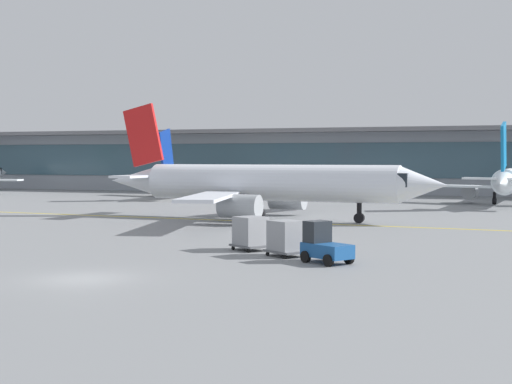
{
  "coord_description": "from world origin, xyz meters",
  "views": [
    {
      "loc": [
        17.73,
        -28.01,
        5.34
      ],
      "look_at": [
        1.45,
        19.15,
        3.0
      ],
      "focal_mm": 51.76,
      "sensor_mm": 36.0,
      "label": 1
    }
  ],
  "objects_px": {
    "taxiing_regional_jet": "(266,184)",
    "baggage_tug": "(324,245)",
    "cargo_dolly_lead": "(286,237)",
    "gate_airplane_1": "(202,177)",
    "cargo_dolly_trailing": "(251,232)"
  },
  "relations": [
    {
      "from": "taxiing_regional_jet",
      "to": "cargo_dolly_lead",
      "type": "bearing_deg",
      "value": -65.03
    },
    {
      "from": "cargo_dolly_trailing",
      "to": "cargo_dolly_lead",
      "type": "bearing_deg",
      "value": 0.0
    },
    {
      "from": "taxiing_regional_jet",
      "to": "baggage_tug",
      "type": "bearing_deg",
      "value": -61.2
    },
    {
      "from": "cargo_dolly_lead",
      "to": "cargo_dolly_trailing",
      "type": "relative_size",
      "value": 1.0
    },
    {
      "from": "taxiing_regional_jet",
      "to": "cargo_dolly_trailing",
      "type": "xyz_separation_m",
      "value": [
        5.68,
        -20.11,
        -2.03
      ]
    },
    {
      "from": "gate_airplane_1",
      "to": "cargo_dolly_trailing",
      "type": "bearing_deg",
      "value": -152.39
    },
    {
      "from": "gate_airplane_1",
      "to": "taxiing_regional_jet",
      "type": "bearing_deg",
      "value": -146.87
    },
    {
      "from": "gate_airplane_1",
      "to": "cargo_dolly_lead",
      "type": "distance_m",
      "value": 61.4
    },
    {
      "from": "cargo_dolly_trailing",
      "to": "baggage_tug",
      "type": "bearing_deg",
      "value": -0.0
    },
    {
      "from": "taxiing_regional_jet",
      "to": "cargo_dolly_trailing",
      "type": "relative_size",
      "value": 11.79
    },
    {
      "from": "baggage_tug",
      "to": "cargo_dolly_trailing",
      "type": "relative_size",
      "value": 1.11
    },
    {
      "from": "gate_airplane_1",
      "to": "taxiing_regional_jet",
      "type": "height_order",
      "value": "taxiing_regional_jet"
    },
    {
      "from": "cargo_dolly_lead",
      "to": "gate_airplane_1",
      "type": "bearing_deg",
      "value": 151.48
    },
    {
      "from": "cargo_dolly_trailing",
      "to": "taxiing_regional_jet",
      "type": "bearing_deg",
      "value": 139.85
    },
    {
      "from": "cargo_dolly_lead",
      "to": "baggage_tug",
      "type": "bearing_deg",
      "value": -0.0
    }
  ]
}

